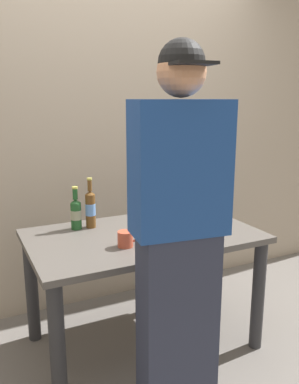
{
  "coord_description": "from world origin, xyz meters",
  "views": [
    {
      "loc": [
        -0.96,
        -2.07,
        1.53
      ],
      "look_at": [
        0.04,
        0.0,
        0.99
      ],
      "focal_mm": 37.28,
      "sensor_mm": 36.0,
      "label": 1
    }
  ],
  "objects_px": {
    "beer_bottle_green": "(90,208)",
    "beer_bottle_brown": "(76,213)",
    "laptop": "(196,214)",
    "coffee_mug": "(126,239)",
    "person_figure": "(178,245)"
  },
  "relations": [
    {
      "from": "laptop",
      "to": "coffee_mug",
      "type": "height_order",
      "value": "laptop"
    },
    {
      "from": "laptop",
      "to": "beer_bottle_green",
      "type": "relative_size",
      "value": 1.17
    },
    {
      "from": "laptop",
      "to": "beer_bottle_brown",
      "type": "distance_m",
      "value": 0.79
    },
    {
      "from": "beer_bottle_green",
      "to": "coffee_mug",
      "type": "height_order",
      "value": "beer_bottle_green"
    },
    {
      "from": "beer_bottle_brown",
      "to": "laptop",
      "type": "bearing_deg",
      "value": -12.44
    },
    {
      "from": "laptop",
      "to": "coffee_mug",
      "type": "relative_size",
      "value": 3.16
    },
    {
      "from": "laptop",
      "to": "beer_bottle_brown",
      "type": "relative_size",
      "value": 1.38
    },
    {
      "from": "beer_bottle_green",
      "to": "laptop",
      "type": "bearing_deg",
      "value": -13.29
    },
    {
      "from": "beer_bottle_green",
      "to": "person_figure",
      "type": "bearing_deg",
      "value": -82.37
    },
    {
      "from": "coffee_mug",
      "to": "person_figure",
      "type": "bearing_deg",
      "value": -84.06
    },
    {
      "from": "laptop",
      "to": "person_figure",
      "type": "distance_m",
      "value": 0.92
    },
    {
      "from": "laptop",
      "to": "beer_bottle_brown",
      "type": "bearing_deg",
      "value": 167.56
    },
    {
      "from": "person_figure",
      "to": "coffee_mug",
      "type": "height_order",
      "value": "person_figure"
    },
    {
      "from": "beer_bottle_green",
      "to": "beer_bottle_brown",
      "type": "relative_size",
      "value": 1.18
    },
    {
      "from": "laptop",
      "to": "coffee_mug",
      "type": "distance_m",
      "value": 0.65
    }
  ]
}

